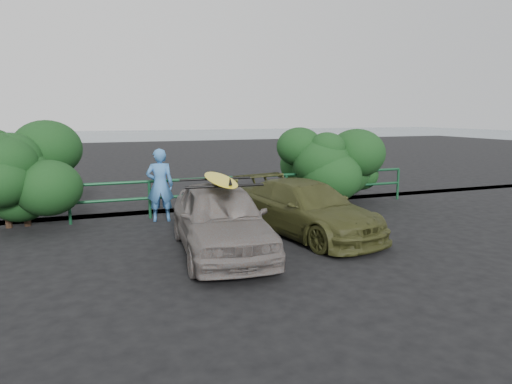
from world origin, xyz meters
The scene contains 9 objects.
ground centered at (0.00, 0.00, 0.00)m, with size 80.00×80.00×0.00m, color black.
ocean centered at (0.00, 60.00, 0.00)m, with size 200.00×200.00×0.00m, color slate.
guardrail centered at (0.00, 5.00, 0.52)m, with size 14.00×0.08×1.04m, color #124125, non-canonical shape.
shrub_right centered at (5.00, 5.50, 1.19)m, with size 3.20×2.40×2.39m, color #153C17, non-canonical shape.
sedan centered at (-0.05, 1.40, 0.71)m, with size 1.67×4.15×1.41m, color #675F5C.
olive_vehicle centered at (2.19, 2.06, 0.62)m, with size 1.73×4.26×1.24m, color #383A1A.
man centered at (-0.77, 4.57, 0.95)m, with size 0.69×0.46×1.91m, color #3E78BB.
roof_rack centered at (-0.05, 1.40, 1.44)m, with size 1.50×1.05×0.05m, color black, non-canonical shape.
surfboard centered at (-0.05, 1.40, 1.50)m, with size 0.50×2.39×0.07m, color yellow.
Camera 1 is at (-2.48, -7.24, 2.78)m, focal length 32.00 mm.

